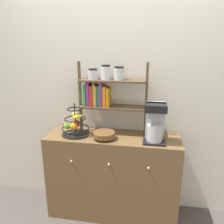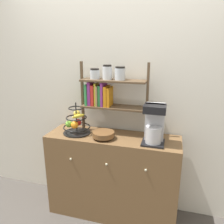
% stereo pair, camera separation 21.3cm
% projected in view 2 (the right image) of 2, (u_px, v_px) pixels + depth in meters
% --- Properties ---
extents(wall_back, '(7.00, 0.05, 2.60)m').
position_uv_depth(wall_back, '(119.00, 94.00, 2.33)').
color(wall_back, silver).
rests_on(wall_back, ground_plane).
extents(sideboard, '(1.35, 0.44, 0.91)m').
position_uv_depth(sideboard, '(113.00, 176.00, 2.34)').
color(sideboard, brown).
rests_on(sideboard, ground_plane).
extents(coffee_maker, '(0.21, 0.21, 0.37)m').
position_uv_depth(coffee_maker, '(154.00, 124.00, 2.01)').
color(coffee_maker, black).
rests_on(coffee_maker, sideboard).
extents(fruit_stand, '(0.28, 0.28, 0.33)m').
position_uv_depth(fruit_stand, '(76.00, 123.00, 2.26)').
color(fruit_stand, black).
rests_on(fruit_stand, sideboard).
extents(wooden_bowl, '(0.22, 0.22, 0.07)m').
position_uv_depth(wooden_bowl, '(103.00, 134.00, 2.14)').
color(wooden_bowl, brown).
rests_on(wooden_bowl, sideboard).
extents(shelf_hutch, '(0.70, 0.20, 0.73)m').
position_uv_depth(shelf_hutch, '(106.00, 90.00, 2.21)').
color(shelf_hutch, brown).
rests_on(shelf_hutch, sideboard).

